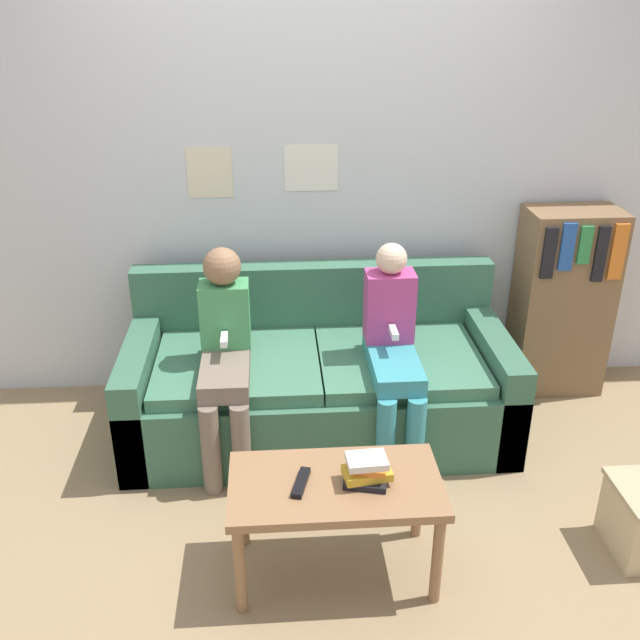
% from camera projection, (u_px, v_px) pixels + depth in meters
% --- Properties ---
extents(ground_plane, '(10.00, 10.00, 0.00)m').
position_uv_depth(ground_plane, '(327.00, 492.00, 3.37)').
color(ground_plane, '#937A56').
extents(wall_back, '(8.00, 0.06, 2.60)m').
position_uv_depth(wall_back, '(311.00, 164.00, 3.82)').
color(wall_back, silver).
rests_on(wall_back, ground_plane).
extents(couch, '(1.96, 0.90, 0.80)m').
position_uv_depth(couch, '(318.00, 382.00, 3.77)').
color(couch, '#38664C').
rests_on(couch, ground_plane).
extents(coffee_table, '(0.82, 0.45, 0.44)m').
position_uv_depth(coffee_table, '(335.00, 494.00, 2.76)').
color(coffee_table, '#8E6642').
rests_on(coffee_table, ground_plane).
extents(person_left, '(0.24, 0.60, 1.05)m').
position_uv_depth(person_left, '(225.00, 348.00, 3.41)').
color(person_left, '#756656').
rests_on(person_left, ground_plane).
extents(person_right, '(0.24, 0.60, 1.05)m').
position_uv_depth(person_right, '(393.00, 346.00, 3.46)').
color(person_right, teal).
rests_on(person_right, ground_plane).
extents(tv_remote, '(0.08, 0.17, 0.02)m').
position_uv_depth(tv_remote, '(301.00, 483.00, 2.71)').
color(tv_remote, black).
rests_on(tv_remote, coffee_table).
extents(book_stack, '(0.20, 0.18, 0.11)m').
position_uv_depth(book_stack, '(367.00, 470.00, 2.71)').
color(book_stack, black).
rests_on(book_stack, coffee_table).
extents(bookshelf, '(0.51, 0.33, 1.08)m').
position_uv_depth(bookshelf, '(562.00, 301.00, 4.04)').
color(bookshelf, brown).
rests_on(bookshelf, ground_plane).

